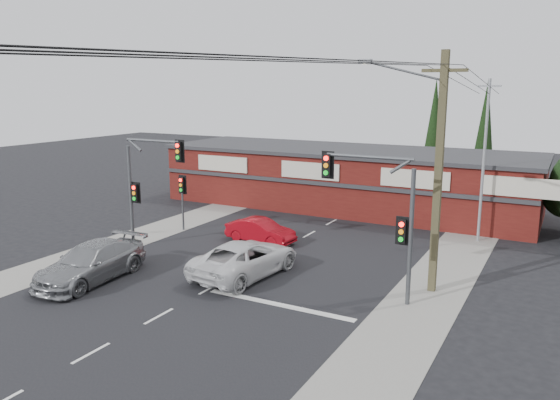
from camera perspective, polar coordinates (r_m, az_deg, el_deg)
The scene contains 18 objects.
ground at distance 25.12m, azimuth -5.54°, elevation -8.24°, with size 120.00×120.00×0.00m, color black.
road_strip at distance 29.18m, azimuth -0.05°, elevation -5.31°, with size 14.00×70.00×0.01m, color black.
verge_left at distance 33.90m, azimuth -12.81°, elevation -3.16°, with size 3.00×70.00×0.02m, color gray.
verge_right at distance 26.42m, azimuth 16.54°, elevation -7.65°, with size 3.00×70.00×0.02m, color gray.
stop_line at distance 22.22m, azimuth -0.09°, elevation -10.88°, with size 6.50×0.35×0.01m, color silver.
white_suv at distance 25.32m, azimuth -3.64°, elevation -6.10°, with size 2.70×5.86×1.63m, color silver.
silver_suv at distance 26.03m, azimuth -19.16°, elevation -6.21°, with size 2.33×5.73×1.66m, color gray.
red_sedan at distance 30.59m, azimuth -2.06°, elevation -3.22°, with size 1.40×4.03×1.33m, color #9E0913.
lane_dashes at distance 26.72m, azimuth -3.12°, elevation -6.93°, with size 0.12×41.63×0.01m.
shop_building at distance 39.73m, azimuth 6.93°, elevation 2.36°, with size 27.30×8.40×4.22m.
conifer_near at distance 44.72m, azimuth 15.80°, elevation 7.36°, with size 1.80×1.80×9.25m.
conifer_far at distance 46.07m, azimuth 20.63°, elevation 7.17°, with size 1.80×1.80×9.25m.
traffic_mast_left at distance 29.55m, azimuth -13.92°, elevation 2.38°, with size 3.77×0.27×5.97m.
traffic_mast_right at distance 22.01m, azimuth 10.78°, elevation -0.58°, with size 3.96×0.27×5.97m.
pedestal_signal at distance 33.31m, azimuth -10.18°, elevation 0.91°, with size 0.55×0.27×3.38m.
utility_pole at distance 23.27m, azimuth 15.94°, elevation 3.47°, with size 4.38×0.59×10.00m.
steel_pole at distance 32.06m, azimuth 20.54°, elevation 4.09°, with size 1.20×0.16×9.00m.
power_lines at distance 17.73m, azimuth 12.99°, elevation 12.99°, with size 2.01×29.00×1.22m.
Camera 1 is at (13.27, -19.53, 8.57)m, focal length 35.00 mm.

